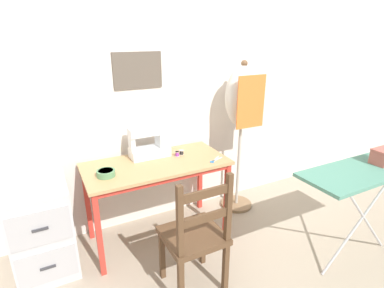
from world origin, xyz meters
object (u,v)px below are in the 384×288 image
sewing_machine (151,142)px  filing_cabinet (43,228)px  scissors (214,160)px  wooden_chair (195,237)px  thread_spool_mid_table (182,152)px  fabric_bowl (106,173)px  storage_box (383,156)px  ironing_board (374,171)px  thread_spool_near_machine (177,154)px  dress_form (242,104)px

sewing_machine → filing_cabinet: bearing=-172.2°
scissors → wooden_chair: 0.72m
thread_spool_mid_table → fabric_bowl: bearing=-169.4°
storage_box → wooden_chair: bearing=165.8°
sewing_machine → ironing_board: 1.73m
wooden_chair → scissors: bearing=47.9°
thread_spool_near_machine → ironing_board: bearing=-44.8°
sewing_machine → dress_form: 0.93m
scissors → fabric_bowl: bearing=172.0°
fabric_bowl → dress_form: dress_form is taller
sewing_machine → fabric_bowl: (-0.44, -0.22, -0.10)m
fabric_bowl → thread_spool_near_machine: bearing=9.9°
sewing_machine → wooden_chair: (-0.01, -0.83, -0.41)m
sewing_machine → thread_spool_near_machine: 0.25m
dress_form → ironing_board: (0.37, -1.11, -0.31)m
fabric_bowl → filing_cabinet: fabric_bowl is taller
fabric_bowl → storage_box: (1.79, -0.95, 0.14)m
fabric_bowl → scissors: bearing=-8.0°
thread_spool_mid_table → ironing_board: size_ratio=0.03×
ironing_board → storage_box: (0.08, -0.00, 0.10)m
thread_spool_near_machine → dress_form: 0.79m
storage_box → thread_spool_near_machine: bearing=137.3°
scissors → storage_box: bearing=-42.2°
wooden_chair → ironing_board: 1.37m
wooden_chair → storage_box: bearing=-14.2°
dress_form → storage_box: dress_form is taller
fabric_bowl → dress_form: bearing=6.6°
ironing_board → filing_cabinet: bearing=154.5°
dress_form → filing_cabinet: bearing=-178.1°
fabric_bowl → ironing_board: bearing=-29.1°
fabric_bowl → scissors: fabric_bowl is taller
scissors → thread_spool_mid_table: thread_spool_mid_table is taller
ironing_board → storage_box: 0.13m
scissors → wooden_chair: bearing=-132.1°
sewing_machine → fabric_bowl: sewing_machine is taller
thread_spool_near_machine → storage_box: bearing=-42.7°
thread_spool_mid_table → filing_cabinet: (-1.17, -0.04, -0.38)m
sewing_machine → thread_spool_mid_table: (0.24, -0.09, -0.11)m
thread_spool_near_machine → filing_cabinet: (-1.12, -0.02, -0.38)m
dress_form → ironing_board: dress_form is taller
thread_spool_near_machine → wooden_chair: wooden_chair is taller
fabric_bowl → wooden_chair: size_ratio=0.15×
scissors → thread_spool_near_machine: size_ratio=3.35×
thread_spool_near_machine → filing_cabinet: 1.18m
scissors → thread_spool_near_machine: 0.33m
scissors → thread_spool_mid_table: (-0.19, 0.25, 0.02)m
sewing_machine → dress_form: dress_form is taller
dress_form → storage_box: 1.21m
scissors → ironing_board: (0.84, -0.83, 0.07)m
thread_spool_mid_table → storage_box: 1.55m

